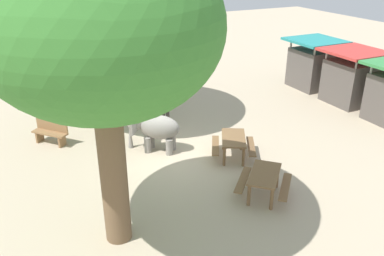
{
  "coord_description": "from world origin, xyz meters",
  "views": [
    {
      "loc": [
        11.45,
        -4.76,
        6.71
      ],
      "look_at": [
        -0.3,
        0.86,
        0.8
      ],
      "focal_mm": 37.07,
      "sensor_mm": 36.0,
      "label": 1
    }
  ],
  "objects_px": {
    "market_stall_teal": "(313,66)",
    "elephant": "(154,128)",
    "shade_tree_secondary": "(100,28)",
    "person_handler": "(165,103)",
    "market_stall_red": "(350,80)",
    "picnic_table_far": "(233,142)",
    "wooden_bench": "(51,132)",
    "picnic_table_near": "(264,179)"
  },
  "relations": [
    {
      "from": "elephant",
      "to": "market_stall_red",
      "type": "distance_m",
      "value": 10.04
    },
    {
      "from": "person_handler",
      "to": "picnic_table_far",
      "type": "relative_size",
      "value": 0.8
    },
    {
      "from": "wooden_bench",
      "to": "picnic_table_near",
      "type": "bearing_deg",
      "value": 176.86
    },
    {
      "from": "elephant",
      "to": "market_stall_teal",
      "type": "distance_m",
      "value": 10.53
    },
    {
      "from": "market_stall_red",
      "to": "market_stall_teal",
      "type": "bearing_deg",
      "value": 180.0
    },
    {
      "from": "person_handler",
      "to": "picnic_table_near",
      "type": "distance_m",
      "value": 6.15
    },
    {
      "from": "elephant",
      "to": "shade_tree_secondary",
      "type": "distance_m",
      "value": 6.51
    },
    {
      "from": "elephant",
      "to": "person_handler",
      "type": "distance_m",
      "value": 2.31
    },
    {
      "from": "picnic_table_near",
      "to": "market_stall_teal",
      "type": "bearing_deg",
      "value": 176.01
    },
    {
      "from": "shade_tree_secondary",
      "to": "wooden_bench",
      "type": "height_order",
      "value": "shade_tree_secondary"
    },
    {
      "from": "wooden_bench",
      "to": "market_stall_red",
      "type": "height_order",
      "value": "market_stall_red"
    },
    {
      "from": "elephant",
      "to": "person_handler",
      "type": "bearing_deg",
      "value": -83.73
    },
    {
      "from": "person_handler",
      "to": "wooden_bench",
      "type": "distance_m",
      "value": 4.55
    },
    {
      "from": "shade_tree_secondary",
      "to": "person_handler",
      "type": "bearing_deg",
      "value": 148.25
    },
    {
      "from": "market_stall_teal",
      "to": "market_stall_red",
      "type": "bearing_deg",
      "value": 0.0
    },
    {
      "from": "shade_tree_secondary",
      "to": "market_stall_red",
      "type": "distance_m",
      "value": 14.02
    },
    {
      "from": "market_stall_red",
      "to": "shade_tree_secondary",
      "type": "bearing_deg",
      "value": -69.32
    },
    {
      "from": "elephant",
      "to": "picnic_table_far",
      "type": "xyz_separation_m",
      "value": [
        1.7,
        2.28,
        -0.29
      ]
    },
    {
      "from": "market_stall_teal",
      "to": "elephant",
      "type": "bearing_deg",
      "value": -72.08
    },
    {
      "from": "person_handler",
      "to": "wooden_bench",
      "type": "relative_size",
      "value": 1.24
    },
    {
      "from": "wooden_bench",
      "to": "picnic_table_far",
      "type": "height_order",
      "value": "wooden_bench"
    },
    {
      "from": "elephant",
      "to": "person_handler",
      "type": "relative_size",
      "value": 1.16
    },
    {
      "from": "market_stall_teal",
      "to": "picnic_table_far",
      "type": "bearing_deg",
      "value": -57.44
    },
    {
      "from": "wooden_bench",
      "to": "picnic_table_far",
      "type": "relative_size",
      "value": 0.64
    },
    {
      "from": "elephant",
      "to": "wooden_bench",
      "type": "bearing_deg",
      "value": 4.53
    },
    {
      "from": "picnic_table_near",
      "to": "picnic_table_far",
      "type": "relative_size",
      "value": 1.04
    },
    {
      "from": "picnic_table_far",
      "to": "market_stall_red",
      "type": "bearing_deg",
      "value": 135.61
    },
    {
      "from": "person_handler",
      "to": "picnic_table_far",
      "type": "bearing_deg",
      "value": 43.26
    },
    {
      "from": "picnic_table_far",
      "to": "shade_tree_secondary",
      "type": "bearing_deg",
      "value": -34.7
    },
    {
      "from": "person_handler",
      "to": "shade_tree_secondary",
      "type": "bearing_deg",
      "value": -4.7
    },
    {
      "from": "shade_tree_secondary",
      "to": "market_stall_teal",
      "type": "xyz_separation_m",
      "value": [
        -7.33,
        12.53,
        -4.12
      ]
    },
    {
      "from": "market_stall_teal",
      "to": "shade_tree_secondary",
      "type": "bearing_deg",
      "value": -59.67
    },
    {
      "from": "picnic_table_near",
      "to": "picnic_table_far",
      "type": "xyz_separation_m",
      "value": [
        -2.46,
        0.44,
        0.0
      ]
    },
    {
      "from": "elephant",
      "to": "person_handler",
      "type": "height_order",
      "value": "person_handler"
    },
    {
      "from": "person_handler",
      "to": "market_stall_teal",
      "type": "relative_size",
      "value": 0.64
    },
    {
      "from": "shade_tree_secondary",
      "to": "picnic_table_far",
      "type": "relative_size",
      "value": 3.57
    },
    {
      "from": "person_handler",
      "to": "market_stall_red",
      "type": "xyz_separation_m",
      "value": [
        1.31,
        8.79,
        0.19
      ]
    },
    {
      "from": "market_stall_teal",
      "to": "market_stall_red",
      "type": "xyz_separation_m",
      "value": [
        2.6,
        0.0,
        0.0
      ]
    },
    {
      "from": "shade_tree_secondary",
      "to": "picnic_table_far",
      "type": "height_order",
      "value": "shade_tree_secondary"
    },
    {
      "from": "elephant",
      "to": "market_stall_teal",
      "type": "bearing_deg",
      "value": -123.74
    },
    {
      "from": "picnic_table_near",
      "to": "market_stall_red",
      "type": "height_order",
      "value": "market_stall_red"
    },
    {
      "from": "wooden_bench",
      "to": "picnic_table_far",
      "type": "xyz_separation_m",
      "value": [
        3.91,
        5.58,
        0.12
      ]
    }
  ]
}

